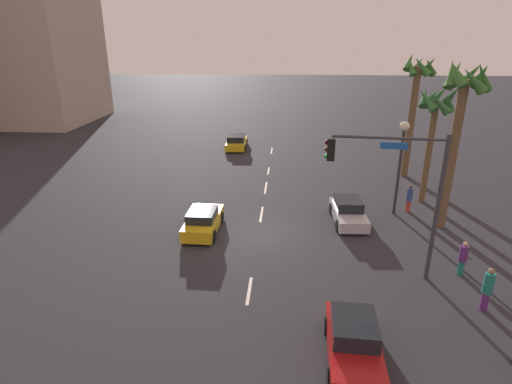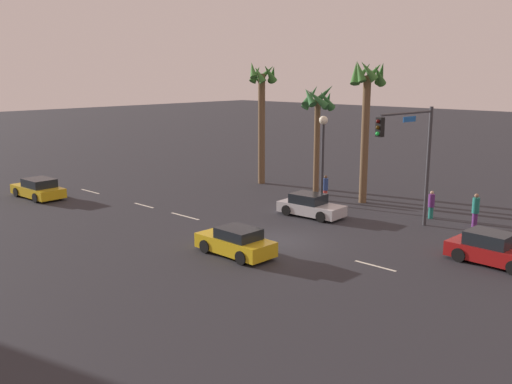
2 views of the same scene
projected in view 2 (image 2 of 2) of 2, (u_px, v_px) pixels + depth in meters
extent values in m
plane|color=#28282D|center=(279.00, 241.00, 28.71)|extent=(220.00, 220.00, 0.00)
cube|color=silver|center=(90.00, 191.00, 40.72)|extent=(2.34, 0.14, 0.01)
cube|color=silver|center=(144.00, 205.00, 36.40)|extent=(2.00, 0.14, 0.01)
cube|color=silver|center=(185.00, 216.00, 33.66)|extent=(2.50, 0.14, 0.01)
cube|color=silver|center=(243.00, 231.00, 30.45)|extent=(2.40, 0.14, 0.01)
cube|color=silver|center=(375.00, 266.00, 24.97)|extent=(2.07, 0.14, 0.01)
cube|color=#B7B7BC|center=(311.00, 209.00, 33.59)|extent=(4.05, 1.90, 0.62)
cube|color=black|center=(308.00, 198.00, 33.62)|extent=(1.98, 1.58, 0.57)
cylinder|color=black|center=(336.00, 212.00, 33.44)|extent=(0.65, 0.25, 0.64)
cylinder|color=black|center=(321.00, 217.00, 32.25)|extent=(0.65, 0.25, 0.64)
cylinder|color=black|center=(302.00, 206.00, 34.98)|extent=(0.65, 0.25, 0.64)
cylinder|color=black|center=(287.00, 210.00, 33.79)|extent=(0.65, 0.25, 0.64)
cube|color=maroon|center=(494.00, 253.00, 25.15)|extent=(4.01, 1.87, 0.68)
cube|color=black|center=(490.00, 239.00, 25.18)|extent=(1.96, 1.57, 0.59)
cylinder|color=black|center=(475.00, 247.00, 26.58)|extent=(0.65, 0.25, 0.64)
cylinder|color=black|center=(459.00, 255.00, 25.49)|extent=(0.65, 0.25, 0.64)
cube|color=gold|center=(235.00, 244.00, 26.43)|extent=(3.97, 1.74, 0.69)
cube|color=black|center=(239.00, 233.00, 26.15)|extent=(1.92, 1.50, 0.49)
cylinder|color=black|center=(205.00, 246.00, 26.75)|extent=(0.64, 0.23, 0.64)
cylinder|color=black|center=(229.00, 239.00, 27.85)|extent=(0.64, 0.23, 0.64)
cylinder|color=black|center=(241.00, 258.00, 25.08)|extent=(0.64, 0.23, 0.64)
cylinder|color=black|center=(265.00, 250.00, 26.18)|extent=(0.64, 0.23, 0.64)
cube|color=gold|center=(38.00, 191.00, 38.63)|extent=(4.40, 1.93, 0.63)
cube|color=black|center=(39.00, 183.00, 38.34)|extent=(2.13, 1.66, 0.56)
cylinder|color=black|center=(17.00, 192.00, 38.91)|extent=(0.64, 0.23, 0.64)
cylinder|color=black|center=(40.00, 189.00, 40.18)|extent=(0.64, 0.23, 0.64)
cylinder|color=black|center=(36.00, 198.00, 37.15)|extent=(0.64, 0.23, 0.64)
cylinder|color=black|center=(60.00, 194.00, 38.41)|extent=(0.64, 0.23, 0.64)
cylinder|color=#38383D|center=(428.00, 167.00, 31.01)|extent=(0.20, 0.20, 6.61)
cylinder|color=#38383D|center=(407.00, 113.00, 28.88)|extent=(0.52, 4.58, 0.12)
cube|color=black|center=(380.00, 127.00, 27.49)|extent=(0.35, 0.35, 0.95)
sphere|color=#360503|center=(378.00, 121.00, 27.32)|extent=(0.20, 0.20, 0.20)
sphere|color=#392605|center=(378.00, 128.00, 27.38)|extent=(0.20, 0.20, 0.20)
sphere|color=green|center=(378.00, 134.00, 27.44)|extent=(0.20, 0.20, 0.20)
cube|color=#1959B2|center=(409.00, 119.00, 29.09)|extent=(0.14, 1.10, 0.28)
cylinder|color=#2D2D33|center=(322.00, 165.00, 36.29)|extent=(0.18, 0.18, 5.18)
sphere|color=#F2EACC|center=(323.00, 120.00, 35.70)|extent=(0.56, 0.56, 0.56)
cylinder|color=#1E7266|center=(431.00, 213.00, 33.10)|extent=(0.38, 0.38, 0.69)
cylinder|color=#59266B|center=(432.00, 201.00, 32.95)|extent=(0.51, 0.51, 0.76)
sphere|color=tan|center=(432.00, 193.00, 32.85)|extent=(0.20, 0.20, 0.20)
cylinder|color=#BF3833|center=(325.00, 195.00, 37.70)|extent=(0.35, 0.35, 0.73)
cylinder|color=#2D478C|center=(325.00, 184.00, 37.54)|extent=(0.46, 0.46, 0.79)
sphere|color=brown|center=(326.00, 177.00, 37.44)|extent=(0.21, 0.21, 0.21)
cylinder|color=#59266B|center=(475.00, 220.00, 31.25)|extent=(0.30, 0.30, 0.79)
cylinder|color=#1E7266|center=(476.00, 205.00, 31.08)|extent=(0.40, 0.40, 0.87)
sphere|color=#8C664C|center=(477.00, 196.00, 30.97)|extent=(0.23, 0.23, 0.23)
cylinder|color=brown|center=(317.00, 147.00, 39.29)|extent=(0.40, 0.40, 6.66)
cone|color=#2D6633|center=(326.00, 100.00, 38.03)|extent=(0.74, 1.57, 1.51)
cone|color=#2D6633|center=(328.00, 100.00, 38.77)|extent=(1.46, 1.26, 1.41)
cone|color=#2D6633|center=(324.00, 95.00, 39.32)|extent=(1.79, 0.88, 1.68)
cone|color=#2D6633|center=(311.00, 97.00, 39.38)|extent=(1.04, 1.57, 1.82)
cone|color=#2D6633|center=(309.00, 98.00, 38.91)|extent=(0.90, 1.49, 1.31)
cone|color=#2D6633|center=(309.00, 97.00, 38.25)|extent=(1.48, 0.97, 1.42)
cone|color=#2D6633|center=(317.00, 98.00, 37.79)|extent=(1.70, 1.35, 1.50)
cylinder|color=brown|center=(365.00, 140.00, 36.43)|extent=(0.50, 0.50, 8.23)
cone|color=#38702D|center=(379.00, 75.00, 35.14)|extent=(0.74, 1.53, 1.46)
cone|color=#38702D|center=(381.00, 73.00, 35.53)|extent=(1.46, 1.54, 1.62)
cone|color=#38702D|center=(373.00, 72.00, 36.09)|extent=(1.44, 0.61, 1.46)
cone|color=#38702D|center=(363.00, 73.00, 36.29)|extent=(1.26, 1.45, 1.56)
cone|color=#38702D|center=(355.00, 73.00, 35.76)|extent=(1.02, 1.29, 1.61)
cone|color=#38702D|center=(360.00, 71.00, 35.15)|extent=(1.16, 0.78, 1.48)
cone|color=#38702D|center=(368.00, 71.00, 34.84)|extent=(1.40, 1.21, 1.45)
cylinder|color=brown|center=(262.00, 130.00, 42.95)|extent=(0.53, 0.53, 8.34)
cone|color=#38702D|center=(269.00, 73.00, 41.57)|extent=(0.57, 1.43, 1.50)
cone|color=#38702D|center=(273.00, 74.00, 42.19)|extent=(1.61, 1.48, 1.47)
cone|color=#38702D|center=(266.00, 73.00, 42.82)|extent=(1.69, 1.07, 1.51)
cone|color=#38702D|center=(256.00, 74.00, 42.58)|extent=(0.69, 1.23, 1.41)
cone|color=#38702D|center=(253.00, 70.00, 41.88)|extent=(1.36, 1.18, 1.44)
cone|color=#38702D|center=(259.00, 75.00, 41.53)|extent=(1.24, 0.97, 1.35)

